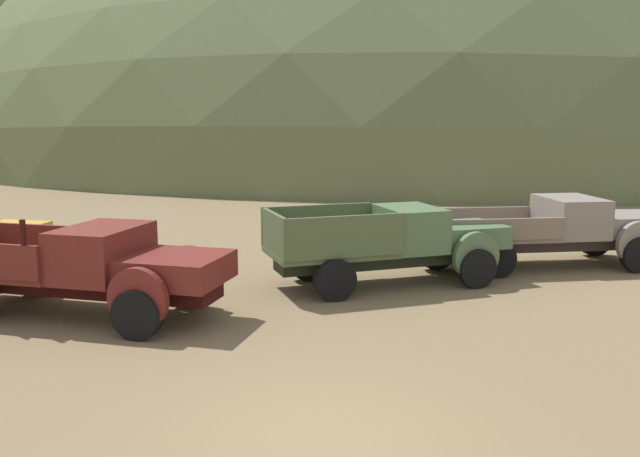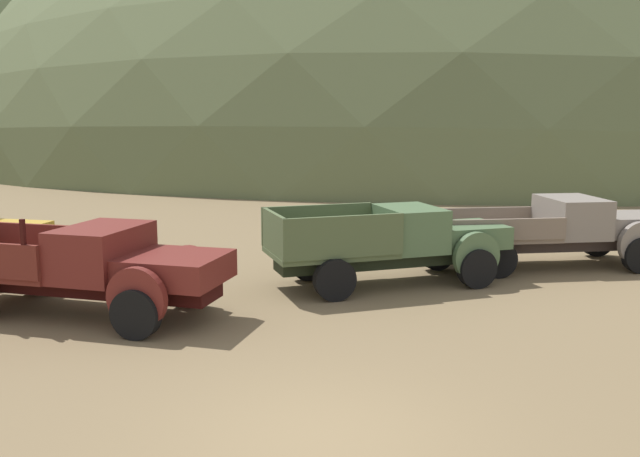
% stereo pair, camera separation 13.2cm
% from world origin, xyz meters
% --- Properties ---
extents(ground_plane, '(300.00, 300.00, 0.00)m').
position_xyz_m(ground_plane, '(0.00, 0.00, 0.00)').
color(ground_plane, brown).
extents(hill_far_right, '(78.53, 89.25, 52.83)m').
position_xyz_m(hill_far_right, '(-21.51, 80.72, 0.00)').
color(hill_far_right, '#424C2D').
rests_on(hill_far_right, ground).
extents(hill_far_left, '(102.42, 86.69, 49.85)m').
position_xyz_m(hill_far_left, '(13.88, 65.43, 0.00)').
color(hill_far_left, '#56603D').
rests_on(hill_far_left, ground).
extents(truck_oxblood, '(6.64, 3.87, 2.16)m').
position_xyz_m(truck_oxblood, '(-4.51, 5.55, 1.01)').
color(truck_oxblood, black).
rests_on(truck_oxblood, ground).
extents(truck_weathered_green, '(6.21, 3.68, 1.91)m').
position_xyz_m(truck_weathered_green, '(2.15, 8.27, 1.01)').
color(truck_weathered_green, '#232B1B').
rests_on(truck_weathered_green, ground).
extents(truck_primer_gray, '(6.61, 3.06, 1.89)m').
position_xyz_m(truck_primer_gray, '(6.89, 10.17, 1.00)').
color(truck_primer_gray, '#3D322D').
rests_on(truck_primer_gray, ground).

